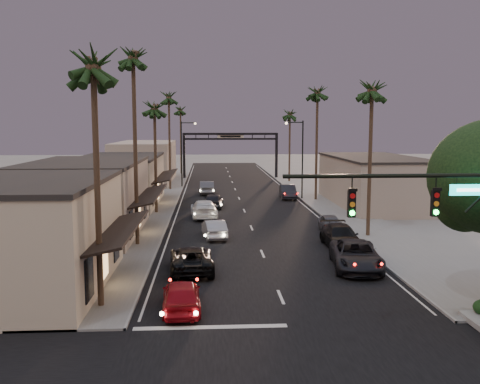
{
  "coord_description": "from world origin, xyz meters",
  "views": [
    {
      "loc": [
        -3.54,
        -15.47,
        8.48
      ],
      "look_at": [
        -0.72,
        32.15,
        2.5
      ],
      "focal_mm": 40.0,
      "sensor_mm": 36.0,
      "label": 1
    }
  ],
  "objects": [
    {
      "name": "oncoming_pickup",
      "position": [
        -4.57,
        15.04,
        0.73
      ],
      "size": [
        2.76,
        5.42,
        1.47
      ],
      "primitive_type": "imported",
      "rotation": [
        0.0,
        0.0,
        3.2
      ],
      "color": "black",
      "rests_on": "ground"
    },
    {
      "name": "ground",
      "position": [
        0.0,
        40.0,
        0.0
      ],
      "size": [
        200.0,
        200.0,
        0.0
      ],
      "primitive_type": "plane",
      "color": "slate",
      "rests_on": "ground"
    },
    {
      "name": "streetlight_left",
      "position": [
        -6.92,
        58.0,
        5.33
      ],
      "size": [
        2.13,
        0.3,
        9.0
      ],
      "color": "black",
      "rests_on": "ground"
    },
    {
      "name": "curbside_grey",
      "position": [
        6.16,
        25.98,
        0.68
      ],
      "size": [
        1.81,
        4.05,
        1.35
      ],
      "primitive_type": "imported",
      "rotation": [
        0.0,
        0.0,
        -0.05
      ],
      "color": "#4D4E52",
      "rests_on": "ground"
    },
    {
      "name": "palm_la",
      "position": [
        -8.6,
        9.0,
        11.44
      ],
      "size": [
        3.2,
        3.2,
        13.2
      ],
      "color": "#38281C",
      "rests_on": "ground"
    },
    {
      "name": "storefront_near",
      "position": [
        -13.0,
        12.0,
        2.75
      ],
      "size": [
        8.0,
        12.0,
        5.5
      ],
      "primitive_type": "cube",
      "color": "#C4B595",
      "rests_on": "ground"
    },
    {
      "name": "palm_far",
      "position": [
        -8.3,
        78.0,
        11.44
      ],
      "size": [
        3.2,
        3.2,
        13.2
      ],
      "color": "#38281C",
      "rests_on": "ground"
    },
    {
      "name": "sidewalk_left",
      "position": [
        -9.5,
        52.0,
        0.06
      ],
      "size": [
        5.0,
        92.0,
        0.12
      ],
      "primitive_type": "cube",
      "color": "slate",
      "rests_on": "ground"
    },
    {
      "name": "palm_rc",
      "position": [
        8.6,
        64.0,
        10.47
      ],
      "size": [
        3.2,
        3.2,
        12.2
      ],
      "color": "#38281C",
      "rests_on": "ground"
    },
    {
      "name": "road",
      "position": [
        0.0,
        45.0,
        0.0
      ],
      "size": [
        14.0,
        120.0,
        0.02
      ],
      "primitive_type": "cube",
      "color": "black",
      "rests_on": "ground"
    },
    {
      "name": "storefront_dist",
      "position": [
        -13.0,
        65.0,
        3.0
      ],
      "size": [
        8.0,
        20.0,
        6.0
      ],
      "primitive_type": "cube",
      "color": "gray",
      "rests_on": "ground"
    },
    {
      "name": "streetlight_right",
      "position": [
        6.92,
        45.0,
        5.33
      ],
      "size": [
        2.13,
        0.3,
        9.0
      ],
      "color": "black",
      "rests_on": "ground"
    },
    {
      "name": "oncoming_red",
      "position": [
        -4.81,
        8.31,
        0.73
      ],
      "size": [
        1.97,
        4.39,
        1.46
      ],
      "primitive_type": "imported",
      "rotation": [
        0.0,
        0.0,
        3.2
      ],
      "color": "maroon",
      "rests_on": "ground"
    },
    {
      "name": "oncoming_white",
      "position": [
        -3.98,
        33.26,
        0.82
      ],
      "size": [
        2.69,
        5.78,
        1.63
      ],
      "primitive_type": "imported",
      "rotation": [
        0.0,
        0.0,
        3.22
      ],
      "color": "silver",
      "rests_on": "ground"
    },
    {
      "name": "palm_ra",
      "position": [
        8.6,
        24.0,
        11.44
      ],
      "size": [
        3.2,
        3.2,
        13.2
      ],
      "color": "#38281C",
      "rests_on": "ground"
    },
    {
      "name": "oncoming_grey_far",
      "position": [
        -3.74,
        50.14,
        0.81
      ],
      "size": [
        1.74,
        4.92,
        1.62
      ],
      "primitive_type": "imported",
      "rotation": [
        0.0,
        0.0,
        3.15
      ],
      "color": "#4B4C50",
      "rests_on": "ground"
    },
    {
      "name": "oncoming_silver",
      "position": [
        -3.13,
        24.23,
        0.7
      ],
      "size": [
        2.01,
        4.39,
        1.4
      ],
      "primitive_type": "imported",
      "rotation": [
        0.0,
        0.0,
        3.27
      ],
      "color": "#A0A1A6",
      "rests_on": "ground"
    },
    {
      "name": "traffic_signal",
      "position": [
        5.69,
        4.0,
        5.08
      ],
      "size": [
        8.51,
        0.22,
        7.8
      ],
      "color": "black",
      "rests_on": "ground"
    },
    {
      "name": "palm_lb",
      "position": [
        -8.6,
        22.0,
        13.39
      ],
      "size": [
        3.2,
        3.2,
        15.2
      ],
      "color": "#38281C",
      "rests_on": "ground"
    },
    {
      "name": "curbside_far",
      "position": [
        5.64,
        45.56,
        0.8
      ],
      "size": [
        1.91,
        4.92,
        1.6
      ],
      "primitive_type": "imported",
      "rotation": [
        0.0,
        0.0,
        -0.05
      ],
      "color": "black",
      "rests_on": "ground"
    },
    {
      "name": "storefront_far",
      "position": [
        -13.0,
        42.0,
        2.5
      ],
      "size": [
        8.0,
        16.0,
        5.0
      ],
      "primitive_type": "cube",
      "color": "#C4B595",
      "rests_on": "ground"
    },
    {
      "name": "curbside_near",
      "position": [
        5.15,
        14.98,
        0.82
      ],
      "size": [
        3.47,
        6.19,
        1.63
      ],
      "primitive_type": "imported",
      "rotation": [
        0.0,
        0.0,
        -0.13
      ],
      "color": "black",
      "rests_on": "ground"
    },
    {
      "name": "arch",
      "position": [
        0.0,
        70.0,
        5.53
      ],
      "size": [
        15.2,
        0.4,
        7.27
      ],
      "color": "black",
      "rests_on": "ground"
    },
    {
      "name": "sidewalk_right",
      "position": [
        9.5,
        52.0,
        0.06
      ],
      "size": [
        5.0,
        92.0,
        0.12
      ],
      "primitive_type": "cube",
      "color": "slate",
      "rests_on": "ground"
    },
    {
      "name": "palm_rb",
      "position": [
        8.6,
        44.0,
        12.42
      ],
      "size": [
        3.2,
        3.2,
        14.2
      ],
      "color": "#38281C",
      "rests_on": "ground"
    },
    {
      "name": "building_right",
      "position": [
        14.0,
        40.0,
        2.5
      ],
      "size": [
        8.0,
        18.0,
        5.0
      ],
      "primitive_type": "cube",
      "color": "gray",
      "rests_on": "ground"
    },
    {
      "name": "palm_lc",
      "position": [
        -8.6,
        36.0,
        10.47
      ],
      "size": [
        3.2,
        3.2,
        12.2
      ],
      "color": "#38281C",
      "rests_on": "ground"
    },
    {
      "name": "curbside_black",
      "position": [
        5.61,
        20.48,
        0.78
      ],
      "size": [
        2.21,
        5.4,
        1.57
      ],
      "primitive_type": "imported",
      "rotation": [
        0.0,
        0.0,
        -0.0
      ],
      "color": "black",
      "rests_on": "ground"
    },
    {
      "name": "oncoming_dgrey",
      "position": [
        -3.06,
        38.85,
        0.77
      ],
      "size": [
        2.19,
        4.66,
        1.54
      ],
      "primitive_type": "imported",
      "rotation": [
        0.0,
        0.0,
        3.06
      ],
      "color": "black",
      "rests_on": "ground"
    },
    {
      "name": "palm_ld",
      "position": [
        -8.6,
        55.0,
        12.42
      ],
      "size": [
        3.2,
        3.2,
        14.2
      ],
      "color": "#38281C",
      "rests_on": "ground"
    },
    {
      "name": "storefront_mid",
      "position": [
        -13.0,
        26.0,
        2.75
      ],
      "size": [
        8.0,
        14.0,
        5.5
      ],
      "primitive_type": "cube",
      "color": "gray",
      "rests_on": "ground"
    }
  ]
}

